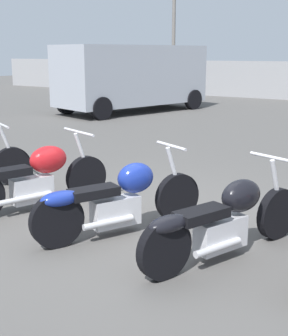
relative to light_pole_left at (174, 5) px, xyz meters
The scene contains 6 objects.
ground_plane 17.39m from the light_pole_left, 61.79° to the right, with size 60.00×60.00×0.00m, color #514F4C.
light_pole_left is the anchor object (origin of this frame).
motorcycle_slot_1 17.03m from the light_pole_left, 66.67° to the right, with size 0.96×2.01×0.97m.
motorcycle_slot_2 17.73m from the light_pole_left, 62.55° to the right, with size 1.04×1.97×0.95m.
motorcycle_slot_3 18.29m from the light_pole_left, 58.94° to the right, with size 0.98×2.05×0.93m.
parked_van 6.89m from the light_pole_left, 73.30° to the right, with size 3.32×5.65×2.22m.
Camera 1 is at (2.94, -4.50, 1.99)m, focal length 50.00 mm.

